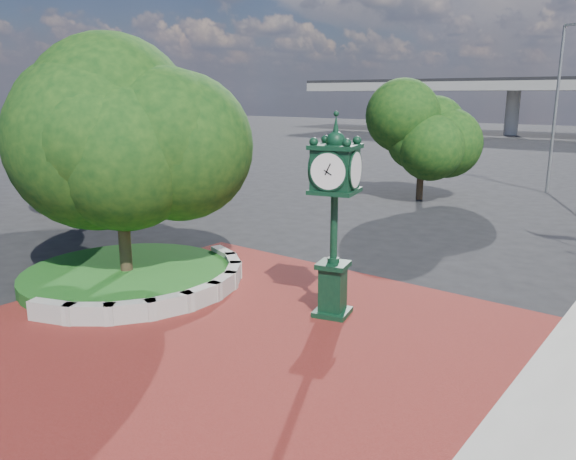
# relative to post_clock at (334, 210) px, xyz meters

# --- Properties ---
(ground) EXTENTS (200.00, 200.00, 0.00)m
(ground) POSITION_rel_post_clock_xyz_m (-1.30, -1.60, -2.77)
(ground) COLOR black
(ground) RESTS_ON ground
(plaza) EXTENTS (12.00, 12.00, 0.04)m
(plaza) POSITION_rel_post_clock_xyz_m (-1.30, -2.60, -2.75)
(plaza) COLOR maroon
(plaza) RESTS_ON ground
(planter_wall) EXTENTS (2.96, 6.77, 0.54)m
(planter_wall) POSITION_rel_post_clock_xyz_m (-4.01, -1.60, -2.50)
(planter_wall) COLOR #9E9B93
(planter_wall) RESTS_ON ground
(grass_bed) EXTENTS (6.10, 6.10, 0.40)m
(grass_bed) POSITION_rel_post_clock_xyz_m (-6.30, -1.60, -2.57)
(grass_bed) COLOR #144818
(grass_bed) RESTS_ON ground
(tree_planter) EXTENTS (5.20, 5.20, 6.33)m
(tree_planter) POSITION_rel_post_clock_xyz_m (-6.30, -1.60, 0.96)
(tree_planter) COLOR #38281C
(tree_planter) RESTS_ON ground
(tree_northwest) EXTENTS (5.60, 5.60, 6.93)m
(tree_northwest) POSITION_rel_post_clock_xyz_m (-14.30, 3.40, 1.36)
(tree_northwest) COLOR #38281C
(tree_northwest) RESTS_ON ground
(tree_street) EXTENTS (4.40, 4.40, 5.45)m
(tree_street) POSITION_rel_post_clock_xyz_m (-5.30, 16.40, 0.47)
(tree_street) COLOR #38281C
(tree_street) RESTS_ON ground
(post_clock) EXTENTS (1.24, 1.24, 5.04)m
(post_clock) POSITION_rel_post_clock_xyz_m (0.00, 0.00, 0.00)
(post_clock) COLOR black
(post_clock) RESTS_ON ground
(street_lamp_near) EXTENTS (2.01, 0.72, 9.14)m
(street_lamp_near) POSITION_rel_post_clock_xyz_m (-0.26, 22.83, 2.59)
(street_lamp_near) COLOR slate
(street_lamp_near) RESTS_ON ground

